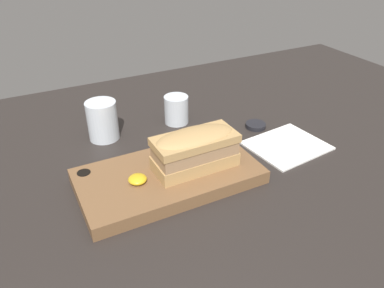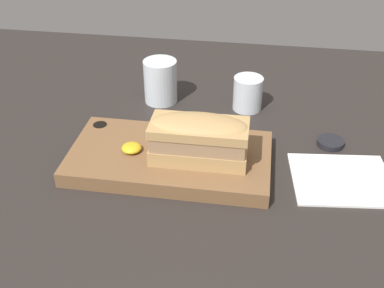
{
  "view_description": "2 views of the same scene",
  "coord_description": "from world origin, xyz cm",
  "px_view_note": "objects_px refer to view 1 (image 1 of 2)",
  "views": [
    {
      "loc": [
        -30.3,
        -56.52,
        46.87
      ],
      "look_at": [
        -2.38,
        -1.99,
        9.86
      ],
      "focal_mm": 35.0,
      "sensor_mm": 36.0,
      "label": 1
    },
    {
      "loc": [
        7.38,
        -68.74,
        52.56
      ],
      "look_at": [
        -3.0,
        -2.76,
        7.8
      ],
      "focal_mm": 45.0,
      "sensor_mm": 36.0,
      "label": 2
    }
  ],
  "objects_px": {
    "water_glass": "(103,123)",
    "condiment_dish": "(256,125)",
    "sandwich": "(195,148)",
    "wine_glass": "(176,110)",
    "napkin": "(287,145)",
    "serving_board": "(168,176)"
  },
  "relations": [
    {
      "from": "water_glass",
      "to": "condiment_dish",
      "type": "relative_size",
      "value": 1.84
    },
    {
      "from": "sandwich",
      "to": "wine_glass",
      "type": "height_order",
      "value": "sandwich"
    },
    {
      "from": "water_glass",
      "to": "napkin",
      "type": "bearing_deg",
      "value": -32.36
    },
    {
      "from": "serving_board",
      "to": "sandwich",
      "type": "xyz_separation_m",
      "value": [
        0.05,
        -0.01,
        0.06
      ]
    },
    {
      "from": "serving_board",
      "to": "wine_glass",
      "type": "bearing_deg",
      "value": 61.18
    },
    {
      "from": "sandwich",
      "to": "water_glass",
      "type": "height_order",
      "value": "sandwich"
    },
    {
      "from": "water_glass",
      "to": "wine_glass",
      "type": "height_order",
      "value": "water_glass"
    },
    {
      "from": "serving_board",
      "to": "sandwich",
      "type": "height_order",
      "value": "sandwich"
    },
    {
      "from": "wine_glass",
      "to": "napkin",
      "type": "relative_size",
      "value": 0.39
    },
    {
      "from": "serving_board",
      "to": "condiment_dish",
      "type": "xyz_separation_m",
      "value": [
        0.29,
        0.11,
        -0.01
      ]
    },
    {
      "from": "condiment_dish",
      "to": "water_glass",
      "type": "bearing_deg",
      "value": 160.94
    },
    {
      "from": "sandwich",
      "to": "napkin",
      "type": "xyz_separation_m",
      "value": [
        0.24,
        0.01,
        -0.07
      ]
    },
    {
      "from": "napkin",
      "to": "condiment_dish",
      "type": "bearing_deg",
      "value": 95.61
    },
    {
      "from": "sandwich",
      "to": "wine_glass",
      "type": "xyz_separation_m",
      "value": [
        0.07,
        0.23,
        -0.04
      ]
    },
    {
      "from": "sandwich",
      "to": "wine_glass",
      "type": "relative_size",
      "value": 2.32
    },
    {
      "from": "serving_board",
      "to": "water_glass",
      "type": "height_order",
      "value": "water_glass"
    },
    {
      "from": "condiment_dish",
      "to": "napkin",
      "type": "bearing_deg",
      "value": -84.39
    },
    {
      "from": "sandwich",
      "to": "condiment_dish",
      "type": "relative_size",
      "value": 3.26
    },
    {
      "from": "napkin",
      "to": "condiment_dish",
      "type": "distance_m",
      "value": 0.11
    },
    {
      "from": "water_glass",
      "to": "napkin",
      "type": "xyz_separation_m",
      "value": [
        0.36,
        -0.23,
        -0.04
      ]
    },
    {
      "from": "condiment_dish",
      "to": "serving_board",
      "type": "bearing_deg",
      "value": -159.5
    },
    {
      "from": "water_glass",
      "to": "serving_board",
      "type": "bearing_deg",
      "value": -74.33
    }
  ]
}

